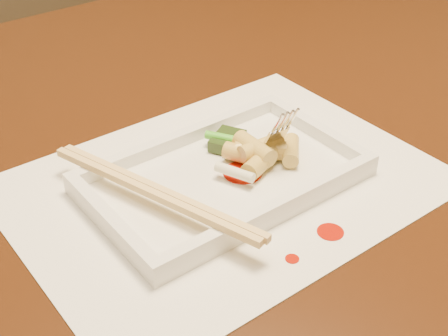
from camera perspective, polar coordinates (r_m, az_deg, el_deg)
table at (r=0.71m, az=-7.64°, el=-6.26°), size 1.40×0.90×0.75m
placemat at (r=0.61m, az=-0.00°, el=-1.45°), size 0.40×0.30×0.00m
sauce_splatter_a at (r=0.56m, az=9.70°, el=-5.77°), size 0.02×0.02×0.00m
sauce_splatter_b at (r=0.53m, az=6.25°, el=-8.25°), size 0.01×0.01×0.00m
plate_base at (r=0.61m, az=-0.00°, el=-1.09°), size 0.26×0.16×0.01m
plate_rim_far at (r=0.65m, az=-3.96°, el=2.74°), size 0.26×0.01×0.01m
plate_rim_near at (r=0.55m, az=4.66°, el=-3.72°), size 0.26×0.01×0.01m
plate_rim_left at (r=0.55m, az=-10.39°, el=-4.74°), size 0.01×0.14×0.01m
plate_rim_right at (r=0.67m, az=8.48°, el=3.46°), size 0.01×0.14×0.01m
veg_piece at (r=0.64m, az=0.32°, el=2.51°), size 0.05×0.04×0.01m
scallion_white at (r=0.59m, az=0.98°, el=-0.39°), size 0.02×0.04×0.01m
scallion_green at (r=0.63m, az=1.93°, el=2.37°), size 0.05×0.08×0.01m
chopstick_a at (r=0.56m, az=-6.73°, el=-2.28°), size 0.08×0.22×0.01m
chopstick_b at (r=0.56m, az=-6.03°, el=-1.99°), size 0.08×0.22×0.01m
fork at (r=0.62m, az=4.21°, el=7.93°), size 0.09×0.10×0.14m
sauce_blob_0 at (r=0.61m, az=1.71°, el=-0.41°), size 0.04×0.04×0.00m
rice_cake_0 at (r=0.61m, az=3.36°, el=0.52°), size 0.05×0.03×0.02m
rice_cake_1 at (r=0.63m, az=3.80°, el=1.95°), size 0.05×0.03×0.02m
rice_cake_2 at (r=0.62m, az=2.80°, el=1.78°), size 0.02×0.05×0.02m
rice_cake_3 at (r=0.62m, az=1.87°, el=1.22°), size 0.03×0.05×0.02m
rice_cake_4 at (r=0.63m, az=6.14°, el=1.62°), size 0.04×0.04×0.02m
rice_cake_5 at (r=0.62m, az=3.40°, el=1.90°), size 0.05×0.02×0.02m
rice_cake_6 at (r=0.62m, az=3.37°, el=1.57°), size 0.05×0.05×0.02m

